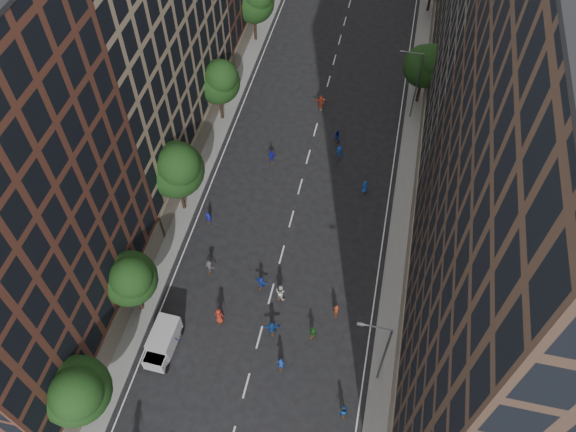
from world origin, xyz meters
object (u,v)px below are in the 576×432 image
object	(u,v)px
streetlamp_near	(382,352)
skater_2	(343,411)
skater_1	(281,364)
streetlamp_far	(415,82)
cargo_van	(163,342)

from	to	relation	value
streetlamp_near	skater_2	xyz separation A→B (m)	(-2.15, -3.60, -4.40)
skater_1	streetlamp_far	bearing A→B (deg)	-102.97
cargo_van	skater_2	bearing A→B (deg)	-6.35
streetlamp_far	skater_2	bearing A→B (deg)	-93.36
cargo_van	skater_1	xyz separation A→B (m)	(10.32, 0.39, -0.38)
streetlamp_near	streetlamp_far	world-z (taller)	same
streetlamp_near	cargo_van	world-z (taller)	streetlamp_near
streetlamp_far	skater_1	distance (m)	35.04
skater_2	streetlamp_far	bearing A→B (deg)	-113.87
cargo_van	skater_1	world-z (taller)	cargo_van
streetlamp_near	cargo_van	xyz separation A→B (m)	(-18.16, -1.27, -3.92)
skater_1	skater_2	distance (m)	6.32
streetlamp_near	cargo_van	size ratio (longest dim) A/B	2.01
streetlamp_near	skater_1	bearing A→B (deg)	-173.59
streetlamp_far	skater_1	world-z (taller)	streetlamp_far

